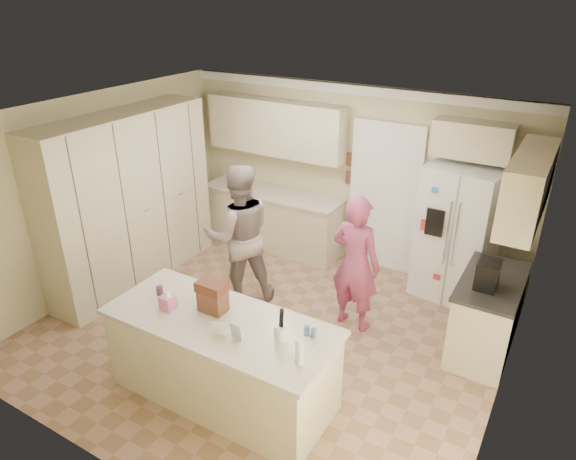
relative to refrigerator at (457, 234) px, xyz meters
The scene contains 41 objects.
floor 2.75m from the refrigerator, 129.88° to the right, with size 5.20×4.60×0.02m, color #9B7661.
ceiling 3.11m from the refrigerator, 129.88° to the right, with size 5.20×4.60×0.02m, color white.
wall_back 1.74m from the refrigerator, 169.23° to the left, with size 5.20×0.02×2.60m, color beige.
wall_front 4.63m from the refrigerator, 111.16° to the right, with size 5.20×0.02×2.60m, color beige.
wall_left 4.73m from the refrigerator, 155.01° to the right, with size 0.02×4.60×2.60m, color beige.
wall_right 2.24m from the refrigerator, 64.65° to the right, with size 0.02×4.60×2.60m, color beige.
crown_back 2.35m from the refrigerator, behind, with size 5.20×0.08×0.12m, color white.
pantry_bank 4.36m from the refrigerator, 155.67° to the right, with size 0.60×2.60×2.35m, color beige.
back_base_cab 2.85m from the refrigerator, behind, with size 2.20×0.60×0.88m, color beige.
back_countertop 2.82m from the refrigerator, behind, with size 2.24×0.63×0.04m, color beige.
back_upper_cab 2.99m from the refrigerator, behind, with size 2.20×0.35×0.80m, color beige.
doorway_opening 1.16m from the refrigerator, 165.58° to the left, with size 0.90×0.06×2.10m, color black.
doorway_casing 1.15m from the refrigerator, 167.28° to the left, with size 1.02×0.03×2.22m, color white.
wall_frame_upper 1.79m from the refrigerator, behind, with size 0.15×0.02×0.20m, color brown.
wall_frame_lower 1.71m from the refrigerator, behind, with size 0.15×0.02×0.20m, color brown.
refrigerator is the anchor object (origin of this frame).
fridge_seam 0.35m from the refrigerator, 90.00° to the right, with size 0.01×0.02×1.78m, color gray.
fridge_dispenser 0.49m from the refrigerator, 121.08° to the right, with size 0.22×0.03×0.35m, color black.
fridge_handle_l 0.40m from the refrigerator, 97.70° to the right, with size 0.02×0.02×0.85m, color silver.
fridge_handle_r 0.40m from the refrigerator, 82.30° to the right, with size 0.02×0.02×0.85m, color silver.
over_fridge_cab 1.21m from the refrigerator, 96.74° to the left, with size 0.95×0.35×0.45m, color beige.
right_base_cab 1.27m from the refrigerator, 57.43° to the right, with size 0.60×1.20×0.88m, color beige.
right_countertop 1.17m from the refrigerator, 57.84° to the right, with size 0.63×1.24×0.04m, color #2D2B28.
right_upper_cab 1.52m from the refrigerator, 46.25° to the right, with size 0.35×1.50×0.70m, color beige.
coffee_maker 1.34m from the refrigerator, 63.90° to the right, with size 0.22×0.28×0.30m, color black.
island_base 3.45m from the refrigerator, 115.35° to the right, with size 2.20×0.90×0.88m, color beige.
island_top 3.42m from the refrigerator, 115.35° to the right, with size 2.28×0.96×0.05m, color beige.
utensil_crock 3.15m from the refrigerator, 105.00° to the right, with size 0.13×0.13×0.15m, color white.
tissue_box 3.78m from the refrigerator, 122.26° to the right, with size 0.13×0.13×0.14m, color pink.
tissue_plume 3.78m from the refrigerator, 122.26° to the right, with size 0.08×0.08×0.08m, color white.
dollhouse_body 3.40m from the refrigerator, 118.36° to the right, with size 0.26×0.18×0.22m, color brown.
dollhouse_roof 3.41m from the refrigerator, 118.36° to the right, with size 0.28×0.20×0.10m, color #592D1E.
jam_jar 3.79m from the refrigerator, 126.67° to the right, with size 0.07×0.07×0.09m, color #59263F.
greeting_card_a 3.55m from the refrigerator, 111.78° to the right, with size 0.12×0.01×0.16m, color white.
greeting_card_b 3.45m from the refrigerator, 109.77° to the right, with size 0.12×0.01×0.16m, color silver.
water_bottle 3.29m from the refrigerator, 99.03° to the right, with size 0.07×0.07×0.24m, color silver.
shaker_salt 2.95m from the refrigerator, 102.66° to the right, with size 0.05×0.05×0.09m, color #365597.
shaker_pepper 2.93m from the refrigerator, 101.33° to the right, with size 0.05×0.05×0.09m, color #365597.
teen_boy 2.80m from the refrigerator, 147.63° to the right, with size 0.90×0.70×1.86m, color gray.
teen_girl 1.56m from the refrigerator, 122.94° to the right, with size 0.62×0.41×1.69m, color #A6468A.
fridge_magnets 0.36m from the refrigerator, 90.00° to the right, with size 0.76×0.02×1.44m, color tan, non-canonical shape.
Camera 1 is at (2.79, -4.23, 3.79)m, focal length 32.00 mm.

